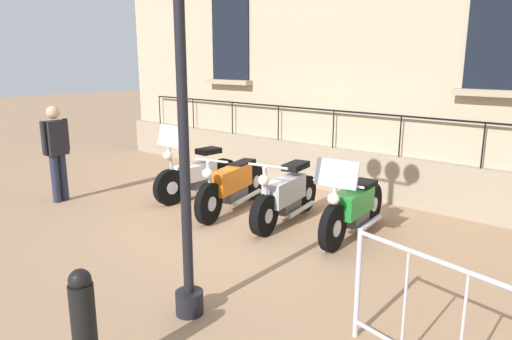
# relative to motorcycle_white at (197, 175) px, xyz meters

# --- Properties ---
(ground_plane) EXTENTS (60.00, 60.00, 0.00)m
(ground_plane) POSITION_rel_motorcycle_white_xyz_m (0.11, 1.58, -0.43)
(ground_plane) COLOR #9E7A5B
(building_facade) EXTENTS (0.82, 12.82, 6.70)m
(building_facade) POSITION_rel_motorcycle_white_xyz_m (-2.48, 1.58, 2.80)
(building_facade) COLOR tan
(building_facade) RESTS_ON ground_plane
(motorcycle_white) EXTENTS (1.91, 0.72, 1.40)m
(motorcycle_white) POSITION_rel_motorcycle_white_xyz_m (0.00, 0.00, 0.00)
(motorcycle_white) COLOR black
(motorcycle_white) RESTS_ON ground_plane
(motorcycle_orange) EXTENTS (2.14, 0.80, 1.01)m
(motorcycle_orange) POSITION_rel_motorcycle_white_xyz_m (0.09, 1.01, 0.01)
(motorcycle_orange) COLOR black
(motorcycle_orange) RESTS_ON ground_plane
(motorcycle_silver) EXTENTS (1.96, 0.67, 1.03)m
(motorcycle_silver) POSITION_rel_motorcycle_white_xyz_m (-0.03, 2.04, -0.01)
(motorcycle_silver) COLOR black
(motorcycle_silver) RESTS_ON ground_plane
(motorcycle_green) EXTENTS (1.95, 0.73, 1.23)m
(motorcycle_green) POSITION_rel_motorcycle_white_xyz_m (-0.17, 3.16, 0.01)
(motorcycle_green) COLOR black
(motorcycle_green) RESTS_ON ground_plane
(lamppost) EXTENTS (0.29, 0.99, 3.95)m
(lamppost) POSITION_rel_motorcycle_white_xyz_m (2.78, 3.02, 2.29)
(lamppost) COLOR black
(lamppost) RESTS_ON ground_plane
(bollard) EXTENTS (0.19, 0.19, 1.00)m
(bollard) POSITION_rel_motorcycle_white_xyz_m (4.03, 3.28, 0.07)
(bollard) COLOR black
(bollard) RESTS_ON ground_plane
(pedestrian_standing) EXTENTS (0.53, 0.27, 1.72)m
(pedestrian_standing) POSITION_rel_motorcycle_white_xyz_m (1.78, -1.70, 0.55)
(pedestrian_standing) COLOR #23283D
(pedestrian_standing) RESTS_ON ground_plane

